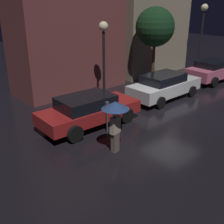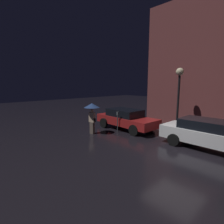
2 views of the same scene
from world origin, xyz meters
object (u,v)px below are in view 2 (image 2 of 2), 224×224
Objects in this scene: parked_car_white at (209,134)px; parking_meter at (118,120)px; parked_car_red at (126,118)px; pedestrian_with_umbrella at (92,110)px; street_lamp_near at (179,84)px.

parked_car_white is 5.35m from parking_meter.
pedestrian_with_umbrella is (-0.68, -2.49, 0.81)m from parked_car_red.
parked_car_red is 3.40× the size of parking_meter.
street_lamp_near is (3.42, 4.66, 1.64)m from pedestrian_with_umbrella.
parking_meter is 0.32× the size of street_lamp_near.
pedestrian_with_umbrella reaches higher than parking_meter.
parked_car_red is 1.10× the size of street_lamp_near.
street_lamp_near is at bearing 142.14° from parked_car_white.
parked_car_white reaches higher than parking_meter.
parked_car_white is at bearing 12.18° from parking_meter.
street_lamp_near is at bearing 51.51° from parking_meter.
street_lamp_near is (-2.68, 2.08, 2.44)m from parked_car_white.
parking_meter is at bearing 49.18° from pedestrian_with_umbrella.
street_lamp_near reaches higher than parking_meter.
parked_car_red reaches higher than parking_meter.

